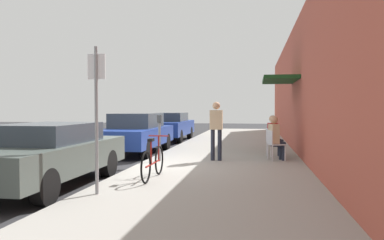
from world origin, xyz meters
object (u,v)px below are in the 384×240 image
at_px(seated_patron_0, 276,136).
at_px(bicycle_0, 153,162).
at_px(street_sign, 96,108).
at_px(pedestrian_standing, 216,126).
at_px(parked_car_2, 170,126).
at_px(parked_car_1, 136,133).
at_px(cafe_chair_1, 272,140).
at_px(seated_patron_1, 274,134).
at_px(parking_meter, 160,134).
at_px(parked_car_0, 47,154).
at_px(cafe_chair_0, 274,143).

bearing_deg(seated_patron_0, bicycle_0, -129.12).
bearing_deg(bicycle_0, street_sign, -110.84).
distance_m(street_sign, pedestrian_standing, 4.88).
height_order(parked_car_2, pedestrian_standing, pedestrian_standing).
bearing_deg(parked_car_1, street_sign, -77.48).
height_order(cafe_chair_1, seated_patron_1, seated_patron_1).
bearing_deg(seated_patron_1, parked_car_1, 168.91).
relative_size(bicycle_0, seated_patron_0, 1.33).
relative_size(street_sign, seated_patron_1, 2.02).
height_order(parking_meter, bicycle_0, parking_meter).
distance_m(parked_car_0, cafe_chair_1, 6.84).
distance_m(parked_car_0, pedestrian_standing, 4.84).
height_order(parked_car_1, street_sign, street_sign).
height_order(parked_car_1, bicycle_0, parked_car_1).
height_order(bicycle_0, seated_patron_0, seated_patron_0).
bearing_deg(seated_patron_1, seated_patron_0, -89.98).
bearing_deg(parked_car_2, parked_car_1, -90.00).
height_order(parked_car_1, parked_car_2, parked_car_1).
xyz_separation_m(parked_car_0, pedestrian_standing, (3.14, 3.66, 0.42)).
xyz_separation_m(cafe_chair_0, seated_patron_1, (0.06, 0.89, 0.19)).
relative_size(cafe_chair_0, cafe_chair_1, 1.00).
distance_m(parked_car_1, seated_patron_1, 4.93).
xyz_separation_m(parking_meter, cafe_chair_1, (3.23, 1.61, -0.26)).
distance_m(street_sign, cafe_chair_0, 6.00).
distance_m(parked_car_1, cafe_chair_0, 5.13).
xyz_separation_m(parked_car_2, seated_patron_1, (4.84, -6.30, 0.08)).
distance_m(cafe_chair_0, cafe_chair_1, 0.88).
distance_m(bicycle_0, cafe_chair_0, 4.31).
bearing_deg(cafe_chair_0, parking_meter, -167.23).
xyz_separation_m(cafe_chair_0, pedestrian_standing, (-1.65, -0.34, 0.50)).
xyz_separation_m(parked_car_2, street_sign, (1.50, -12.10, 0.91)).
height_order(seated_patron_0, pedestrian_standing, pedestrian_standing).
xyz_separation_m(street_sign, cafe_chair_1, (3.28, 5.79, -1.02)).
bearing_deg(bicycle_0, parked_car_0, -162.86).
xyz_separation_m(street_sign, bicycle_0, (0.59, 1.55, -1.16)).
bearing_deg(pedestrian_standing, cafe_chair_1, 36.53).
relative_size(seated_patron_0, seated_patron_1, 1.00).
distance_m(parked_car_1, cafe_chair_1, 4.88).
xyz_separation_m(seated_patron_0, seated_patron_1, (-0.00, 0.87, 0.00)).
bearing_deg(parked_car_1, parked_car_2, 90.00).
height_order(street_sign, seated_patron_1, street_sign).
distance_m(bicycle_0, seated_patron_1, 5.08).
bearing_deg(parked_car_1, parked_car_0, -90.00).
height_order(parking_meter, seated_patron_1, parking_meter).
relative_size(bicycle_0, seated_patron_1, 1.33).
xyz_separation_m(parked_car_1, street_sign, (1.50, -6.75, 0.90)).
relative_size(seated_patron_1, pedestrian_standing, 0.76).
relative_size(parked_car_1, parked_car_2, 1.00).
bearing_deg(street_sign, cafe_chair_1, 60.44).
distance_m(street_sign, seated_patron_1, 6.75).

